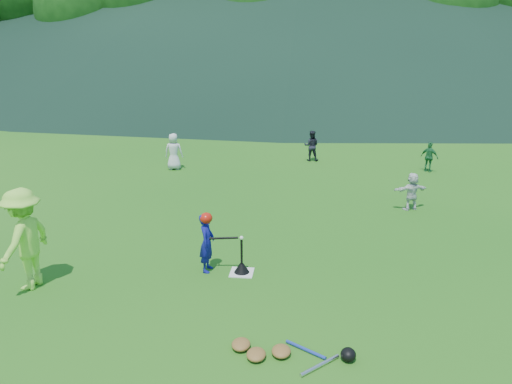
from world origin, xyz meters
TOP-DOWN VIEW (x-y plane):
  - ground at (0.00, 0.00)m, footprint 120.00×120.00m
  - home_plate at (0.00, 0.00)m, footprint 0.45×0.45m
  - baseball at (0.00, 0.00)m, footprint 0.08×0.08m
  - batter_child at (-0.68, 0.04)m, footprint 0.30×0.44m
  - adult_coach at (-3.79, -0.98)m, footprint 0.84×1.29m
  - fielder_a at (-3.50, 7.89)m, footprint 0.64×0.44m
  - fielder_b at (1.28, 9.75)m, footprint 0.57×0.45m
  - fielder_c at (5.32, 8.52)m, footprint 0.64×0.55m
  - fielder_d at (3.97, 4.30)m, footprint 0.99×0.60m
  - batting_tee at (0.00, 0.00)m, footprint 0.30×0.30m
  - batter_gear at (-0.66, 0.04)m, footprint 0.73×0.26m
  - equipment_pile at (0.93, -2.58)m, footprint 1.80×0.82m
  - outfield_fence at (0.00, 28.00)m, footprint 70.07×0.08m

SIDE VIEW (x-z plane):
  - ground at x=0.00m, z-range 0.00..0.00m
  - home_plate at x=0.00m, z-range 0.00..0.02m
  - equipment_pile at x=0.93m, z-range -0.03..0.16m
  - batting_tee at x=0.00m, z-range -0.21..0.47m
  - fielder_d at x=3.97m, z-range 0.00..1.02m
  - fielder_c at x=5.32m, z-range 0.00..1.04m
  - fielder_b at x=1.28m, z-range 0.00..1.14m
  - batter_child at x=-0.68m, z-range 0.00..1.18m
  - fielder_a at x=-3.50m, z-range 0.00..1.28m
  - outfield_fence at x=0.00m, z-range 0.03..1.36m
  - baseball at x=0.00m, z-range 0.70..0.78m
  - adult_coach at x=-3.79m, z-range 0.00..1.88m
  - batter_gear at x=-0.66m, z-range 0.80..1.33m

